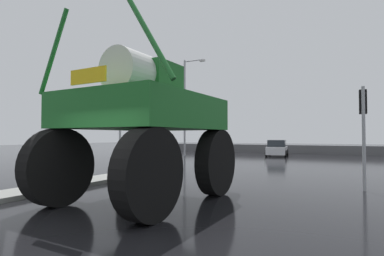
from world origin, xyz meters
TOP-DOWN VIEW (x-y plane):
  - ground_plane at (0.00, 18.00)m, footprint 120.00×120.00m
  - median_island at (-4.17, 3.39)m, footprint 1.36×11.80m
  - oversize_sprayer at (-0.32, 3.59)m, footprint 4.46×5.65m
  - sedan_ahead at (-1.00, 25.62)m, footprint 2.25×4.27m
  - traffic_signal_near_left at (-5.28, 8.41)m, footprint 0.24×0.54m
  - traffic_signal_near_right at (5.49, 8.40)m, footprint 0.24×0.54m
  - streetlight_far_left at (-8.64, 21.43)m, footprint 2.22×0.24m
  - bare_tree_left at (-12.07, 18.23)m, footprint 3.65×3.65m
  - roadside_barrier at (0.00, 30.85)m, footprint 32.42×0.24m

SIDE VIEW (x-z plane):
  - ground_plane at x=0.00m, z-range 0.00..0.00m
  - median_island at x=-4.17m, z-range 0.00..0.15m
  - roadside_barrier at x=0.00m, z-range 0.00..0.90m
  - sedan_ahead at x=-1.00m, z-range -0.05..1.47m
  - oversize_sprayer at x=-0.32m, z-range -0.36..4.86m
  - traffic_signal_near_left at x=-5.28m, z-range 0.76..4.10m
  - traffic_signal_near_right at x=5.49m, z-range 0.82..4.41m
  - bare_tree_left at x=-12.07m, z-range 1.39..7.31m
  - streetlight_far_left at x=-8.64m, z-range 0.50..9.68m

